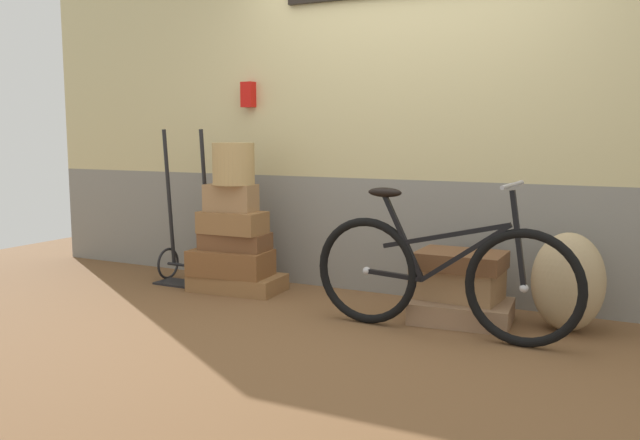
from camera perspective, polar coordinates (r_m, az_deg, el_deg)
name	(u,v)px	position (r m, az deg, el deg)	size (l,w,h in m)	color
ground	(363,325)	(4.35, 3.71, -8.99)	(8.86, 5.20, 0.06)	brown
station_building	(413,128)	(4.96, 7.94, 7.81)	(6.86, 0.74, 2.46)	gray
suitcase_0	(237,283)	(5.17, -7.08, -5.33)	(0.69, 0.39, 0.13)	olive
suitcase_1	(231,263)	(5.13, -7.65, -3.63)	(0.61, 0.34, 0.19)	brown
suitcase_2	(235,241)	(5.12, -7.27, -1.81)	(0.51, 0.28, 0.13)	brown
suitcase_3	(233,222)	(5.08, -7.50, -0.21)	(0.49, 0.28, 0.17)	olive
suitcase_4	(231,198)	(5.09, -7.64, 1.89)	(0.38, 0.20, 0.20)	#9E754C
suitcase_5	(462,311)	(4.40, 12.02, -7.63)	(0.62, 0.44, 0.14)	#937051
suitcase_6	(457,283)	(4.42, 11.66, -5.32)	(0.54, 0.35, 0.20)	#9E754C
suitcase_7	(461,260)	(4.36, 11.98, -3.41)	(0.54, 0.39, 0.11)	brown
wicker_basket	(234,164)	(5.04, -7.41, 4.79)	(0.31, 0.31, 0.31)	tan
luggage_trolley	(186,247)	(5.48, -11.36, -2.26)	(0.45, 0.35, 1.23)	black
burlap_sack	(568,282)	(4.33, 20.45, -4.99)	(0.43, 0.37, 0.61)	tan
bicycle	(440,275)	(4.04, 10.23, -4.66)	(1.65, 0.46, 0.93)	black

